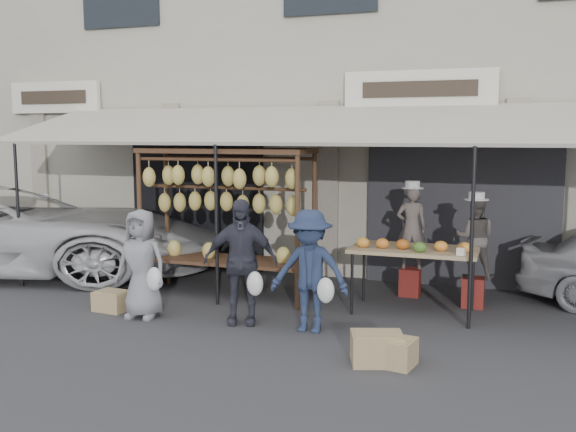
# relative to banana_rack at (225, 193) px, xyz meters

# --- Properties ---
(ground_plane) EXTENTS (90.00, 90.00, 0.00)m
(ground_plane) POSITION_rel_banana_rack_xyz_m (1.07, -1.60, -1.57)
(ground_plane) COLOR #2D2D30
(shophouse) EXTENTS (24.00, 6.15, 7.30)m
(shophouse) POSITION_rel_banana_rack_xyz_m (1.07, 4.90, 2.07)
(shophouse) COLOR #9C9786
(shophouse) RESTS_ON ground_plane
(awning) EXTENTS (10.00, 2.35, 2.92)m
(awning) POSITION_rel_banana_rack_xyz_m (1.08, 0.68, 1.00)
(awning) COLOR #BDB7A1
(awning) RESTS_ON ground_plane
(banana_rack) EXTENTS (2.60, 0.90, 2.24)m
(banana_rack) POSITION_rel_banana_rack_xyz_m (0.00, 0.00, 0.00)
(banana_rack) COLOR #3F2716
(banana_rack) RESTS_ON ground_plane
(produce_table) EXTENTS (1.70, 0.90, 1.04)m
(produce_table) POSITION_rel_banana_rack_xyz_m (2.79, 0.03, -0.70)
(produce_table) COLOR tan
(produce_table) RESTS_ON ground_plane
(vendor_left) EXTENTS (0.52, 0.40, 1.25)m
(vendor_left) POSITION_rel_banana_rack_xyz_m (2.62, 0.99, -0.53)
(vendor_left) COLOR #635853
(vendor_left) RESTS_ON stool_left
(vendor_right) EXTENTS (0.57, 0.46, 1.14)m
(vendor_right) POSITION_rel_banana_rack_xyz_m (3.56, 0.63, -0.58)
(vendor_right) COLOR #524C47
(vendor_right) RESTS_ON stool_right
(customer_left) EXTENTS (0.73, 0.49, 1.46)m
(customer_left) POSITION_rel_banana_rack_xyz_m (-0.60, -1.36, -0.84)
(customer_left) COLOR gray
(customer_left) RESTS_ON ground_plane
(customer_mid) EXTENTS (1.03, 0.65, 1.63)m
(customer_mid) POSITION_rel_banana_rack_xyz_m (0.75, -1.17, -0.76)
(customer_mid) COLOR #333441
(customer_mid) RESTS_ON ground_plane
(customer_right) EXTENTS (1.01, 0.61, 1.53)m
(customer_right) POSITION_rel_banana_rack_xyz_m (1.70, -1.22, -0.81)
(customer_right) COLOR #222D4A
(customer_right) RESTS_ON ground_plane
(stool_left) EXTENTS (0.31, 0.31, 0.42)m
(stool_left) POSITION_rel_banana_rack_xyz_m (2.62, 0.99, -1.36)
(stool_left) COLOR maroon
(stool_left) RESTS_ON ground_plane
(stool_right) EXTENTS (0.36, 0.36, 0.43)m
(stool_right) POSITION_rel_banana_rack_xyz_m (3.56, 0.63, -1.36)
(stool_right) COLOR maroon
(stool_right) RESTS_ON ground_plane
(crate_near_a) EXTENTS (0.65, 0.56, 0.33)m
(crate_near_a) POSITION_rel_banana_rack_xyz_m (2.72, -2.06, -1.41)
(crate_near_a) COLOR tan
(crate_near_a) RESTS_ON ground_plane
(crate_near_b) EXTENTS (0.55, 0.45, 0.29)m
(crate_near_b) POSITION_rel_banana_rack_xyz_m (2.88, -2.05, -1.43)
(crate_near_b) COLOR tan
(crate_near_b) RESTS_ON ground_plane
(crate_far) EXTENTS (0.49, 0.39, 0.27)m
(crate_far) POSITION_rel_banana_rack_xyz_m (-1.18, -1.23, -1.44)
(crate_far) COLOR tan
(crate_far) RESTS_ON ground_plane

